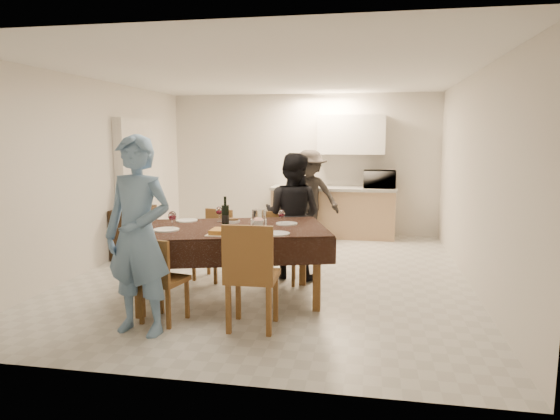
{
  "coord_description": "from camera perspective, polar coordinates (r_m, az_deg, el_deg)",
  "views": [
    {
      "loc": [
        1.27,
        -6.34,
        1.83
      ],
      "look_at": [
        0.16,
        -0.3,
        0.91
      ],
      "focal_mm": 32.0,
      "sensor_mm": 36.0,
      "label": 1
    }
  ],
  "objects": [
    {
      "name": "plate_near_left",
      "position": [
        5.45,
        -12.85,
        -2.21
      ],
      "size": [
        0.27,
        0.27,
        0.02
      ],
      "primitive_type": "cylinder",
      "color": "white",
      "rests_on": "dining_table"
    },
    {
      "name": "wall_back",
      "position": [
        9.44,
        2.65,
        5.25
      ],
      "size": [
        5.0,
        0.02,
        2.6
      ],
      "primitive_type": "cube",
      "color": "silver",
      "rests_on": "floor"
    },
    {
      "name": "salad_bowl",
      "position": [
        5.62,
        -2.45,
        -1.39
      ],
      "size": [
        0.18,
        0.18,
        0.07
      ],
      "primitive_type": "cylinder",
      "color": "white",
      "rests_on": "dining_table"
    },
    {
      "name": "upper_cabinet",
      "position": [
        9.17,
        8.16,
        8.52
      ],
      "size": [
        1.2,
        0.34,
        0.7
      ],
      "primitive_type": "cube",
      "color": "white",
      "rests_on": "wall_back"
    },
    {
      "name": "chair_near_right",
      "position": [
        4.66,
        -3.44,
        -6.39
      ],
      "size": [
        0.48,
        0.48,
        0.56
      ],
      "rotation": [
        0.0,
        0.0,
        0.02
      ],
      "color": "brown",
      "rests_on": "floor"
    },
    {
      "name": "plate_far_right",
      "position": [
        5.69,
        0.77,
        -1.57
      ],
      "size": [
        0.25,
        0.25,
        0.01
      ],
      "primitive_type": "cylinder",
      "color": "white",
      "rests_on": "dining_table"
    },
    {
      "name": "water_pitcher",
      "position": [
        5.38,
        -2.48,
        -1.08
      ],
      "size": [
        0.14,
        0.14,
        0.21
      ],
      "primitive_type": "cylinder",
      "color": "white",
      "rests_on": "dining_table"
    },
    {
      "name": "savoury_tart",
      "position": [
        5.14,
        -6.01,
        -2.49
      ],
      "size": [
        0.4,
        0.3,
        0.05
      ],
      "primitive_type": "cube",
      "rotation": [
        0.0,
        0.0,
        0.01
      ],
      "color": "#A97231",
      "rests_on": "dining_table"
    },
    {
      "name": "chair_near_left",
      "position": [
        4.99,
        -13.55,
        -6.88
      ],
      "size": [
        0.47,
        0.47,
        0.47
      ],
      "rotation": [
        0.0,
        0.0,
        -0.22
      ],
      "color": "brown",
      "rests_on": "floor"
    },
    {
      "name": "chair_far_left",
      "position": [
        6.34,
        -8.09,
        -3.31
      ],
      "size": [
        0.5,
        0.51,
        0.48
      ],
      "rotation": [
        0.0,
        0.0,
        2.86
      ],
      "color": "brown",
      "rests_on": "floor"
    },
    {
      "name": "kitchen_base_cabinet",
      "position": [
        9.15,
        6.07,
        -0.37
      ],
      "size": [
        2.2,
        0.6,
        0.86
      ],
      "primitive_type": "cube",
      "color": "tan",
      "rests_on": "floor"
    },
    {
      "name": "person_far",
      "position": [
        6.43,
        1.44,
        -0.66
      ],
      "size": [
        0.91,
        0.78,
        1.62
      ],
      "primitive_type": "imported",
      "rotation": [
        0.0,
        0.0,
        2.9
      ],
      "color": "black",
      "rests_on": "floor"
    },
    {
      "name": "wine_glass_a",
      "position": [
        5.46,
        -12.2,
        -1.17
      ],
      "size": [
        0.09,
        0.09,
        0.2
      ],
      "primitive_type": null,
      "color": "white",
      "rests_on": "dining_table"
    },
    {
      "name": "person_kitchen",
      "position": [
        8.7,
        3.38,
        1.64
      ],
      "size": [
        1.03,
        0.59,
        1.59
      ],
      "primitive_type": "imported",
      "color": "black",
      "rests_on": "floor"
    },
    {
      "name": "wall_left",
      "position": [
        7.4,
        -20.34,
        3.85
      ],
      "size": [
        0.02,
        6.0,
        2.6
      ],
      "primitive_type": "cube",
      "color": "silver",
      "rests_on": "floor"
    },
    {
      "name": "person_near",
      "position": [
        4.75,
        -15.88,
        -2.85
      ],
      "size": [
        0.73,
        0.54,
        1.84
      ],
      "primitive_type": "imported",
      "rotation": [
        0.0,
        0.0,
        -0.15
      ],
      "color": "#6389B4",
      "rests_on": "floor"
    },
    {
      "name": "plate_near_right",
      "position": [
        5.11,
        -0.36,
        -2.71
      ],
      "size": [
        0.27,
        0.27,
        0.02
      ],
      "primitive_type": "cylinder",
      "color": "white",
      "rests_on": "dining_table"
    },
    {
      "name": "ceiling",
      "position": [
        6.51,
        -0.96,
        15.28
      ],
      "size": [
        5.0,
        6.0,
        0.02
      ],
      "primitive_type": "cube",
      "color": "white",
      "rests_on": "wall_back"
    },
    {
      "name": "wine_glass_b",
      "position": [
        5.63,
        0.18,
        -0.85
      ],
      "size": [
        0.08,
        0.08,
        0.17
      ],
      "primitive_type": null,
      "color": "white",
      "rests_on": "dining_table"
    },
    {
      "name": "floor",
      "position": [
        6.72,
        -0.91,
        -7.31
      ],
      "size": [
        5.0,
        6.0,
        0.02
      ],
      "primitive_type": "cube",
      "color": "beige",
      "rests_on": "ground"
    },
    {
      "name": "wall_front",
      "position": [
        3.61,
        -10.29,
        -0.05
      ],
      "size": [
        5.0,
        0.02,
        2.6
      ],
      "primitive_type": "cube",
      "color": "silver",
      "rests_on": "floor"
    },
    {
      "name": "dining_table",
      "position": [
        5.54,
        -5.89,
        -2.36
      ],
      "size": [
        2.39,
        1.8,
        0.83
      ],
      "rotation": [
        0.0,
        0.0,
        0.3
      ],
      "color": "black",
      "rests_on": "floor"
    },
    {
      "name": "chair_far_right",
      "position": [
        6.12,
        -0.05,
        -3.7
      ],
      "size": [
        0.45,
        0.45,
        0.47
      ],
      "rotation": [
        0.0,
        0.0,
        3.27
      ],
      "color": "brown",
      "rests_on": "floor"
    },
    {
      "name": "wine_bottle",
      "position": [
        5.57,
        -6.27,
        -0.16
      ],
      "size": [
        0.08,
        0.08,
        0.34
      ],
      "primitive_type": null,
      "color": "black",
      "rests_on": "dining_table"
    },
    {
      "name": "console",
      "position": [
        7.96,
        -16.32,
        -2.41
      ],
      "size": [
        0.4,
        0.81,
        0.75
      ],
      "primitive_type": "cube",
      "color": "black",
      "rests_on": "floor"
    },
    {
      "name": "kitchen_worktop",
      "position": [
        9.1,
        6.11,
        2.47
      ],
      "size": [
        2.24,
        0.64,
        0.05
      ],
      "primitive_type": "cube",
      "color": "#9D9D99",
      "rests_on": "kitchen_base_cabinet"
    },
    {
      "name": "wine_glass_c",
      "position": [
        5.86,
        -6.97,
        -0.51
      ],
      "size": [
        0.08,
        0.08,
        0.18
      ],
      "primitive_type": null,
      "color": "white",
      "rests_on": "dining_table"
    },
    {
      "name": "mushroom_dish",
      "position": [
        5.81,
        -5.6,
        -1.3
      ],
      "size": [
        0.19,
        0.19,
        0.03
      ],
      "primitive_type": "cylinder",
      "color": "white",
      "rests_on": "dining_table"
    },
    {
      "name": "stub_partition",
      "position": [
        8.43,
        -15.64,
        2.86
      ],
      "size": [
        0.15,
        1.4,
        2.1
      ],
      "primitive_type": "cube",
      "color": "silver",
      "rests_on": "floor"
    },
    {
      "name": "water_jug",
      "position": [
        7.87,
        -16.5,
        1.71
      ],
      "size": [
        0.27,
        0.27,
        0.41
      ],
      "primitive_type": "cylinder",
      "color": "#4B7BC1",
      "rests_on": "console"
    },
    {
      "name": "wall_right",
      "position": [
        6.48,
        21.32,
        3.22
      ],
      "size": [
        0.02,
        6.0,
        2.6
      ],
      "primitive_type": "cube",
      "color": "silver",
      "rests_on": "floor"
    },
    {
      "name": "microwave",
      "position": [
        9.06,
        11.32,
        3.47
      ],
      "size": [
        0.56,
        0.38,
        0.31
      ],
      "primitive_type": "imported",
      "rotation": [
        0.0,
        0.0,
        3.14
      ],
      "color": "white",
      "rests_on": "kitchen_worktop"
    },
    {
      "name": "plate_far_left",
      "position": [
        6.0,
        -10.61,
        -1.18
      ],
      "size": [
        0.25,
        0.25,
        0.01
      ],
      "primitive_type": "cylinder",
      "color": "white",
      "rests_on": "dining_table"
    }
  ]
}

